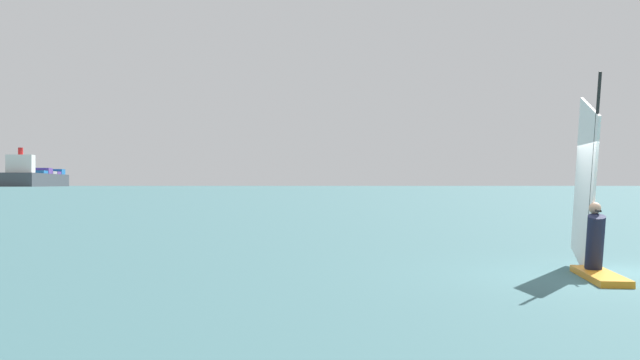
# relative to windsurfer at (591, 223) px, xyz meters

# --- Properties ---
(ground_plane) EXTENTS (4000.00, 4000.00, 0.00)m
(ground_plane) POSITION_rel_windsurfer_xyz_m (0.28, -0.07, -0.98)
(ground_plane) COLOR #386066
(windsurfer) EXTENTS (0.88, 3.81, 3.89)m
(windsurfer) POSITION_rel_windsurfer_xyz_m (0.00, 0.00, 0.00)
(windsurfer) COLOR orange
(windsurfer) RESTS_ON ground_plane
(cargo_ship) EXTENTS (43.29, 145.30, 32.21)m
(cargo_ship) POSITION_rel_windsurfer_xyz_m (-258.65, 667.46, 6.68)
(cargo_ship) COLOR #3F444C
(cargo_ship) RESTS_ON ground_plane
(distant_headland) EXTENTS (1268.22, 393.74, 32.67)m
(distant_headland) POSITION_rel_windsurfer_xyz_m (-123.21, 1308.42, 15.35)
(distant_headland) COLOR #4C564C
(distant_headland) RESTS_ON ground_plane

